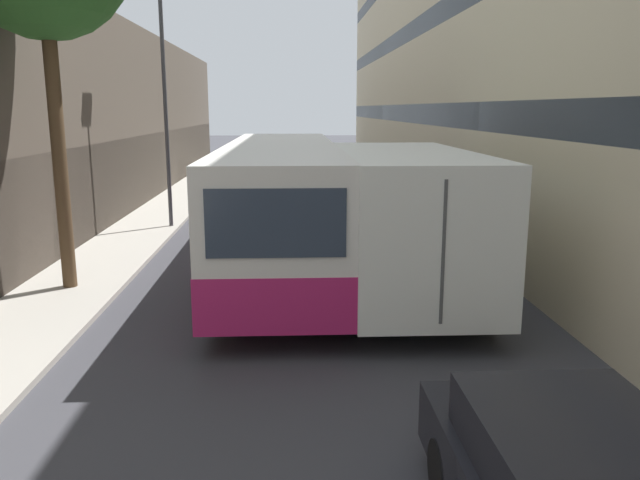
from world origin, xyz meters
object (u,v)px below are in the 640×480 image
Objects in this scene: bus at (282,202)px; box_truck at (396,212)px; panel_van at (274,175)px; street_lamp at (163,60)px.

bus reaches higher than box_truck.
panel_van is 7.84m from street_lamp.
bus is 1.57× the size of street_lamp.
panel_van is (-2.85, 12.64, -0.55)m from box_truck.
street_lamp is (-3.54, 4.98, 3.56)m from bus.
box_truck is 12.97m from panel_van.
box_truck is at bearing -48.45° from street_lamp.
street_lamp reaches higher than panel_van.
box_truck is (2.40, -1.72, 0.03)m from bus.
box_truck reaches higher than panel_van.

